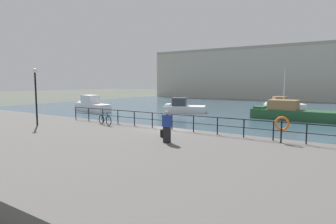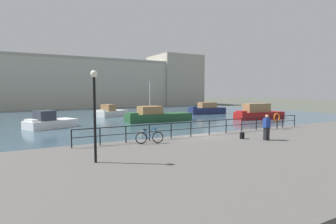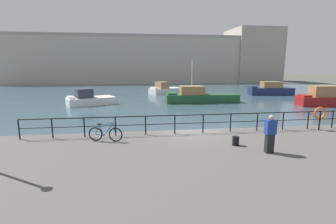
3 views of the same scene
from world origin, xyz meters
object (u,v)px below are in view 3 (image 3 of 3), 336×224
object	(u,v)px
harbor_building	(167,60)
moored_green_narrowboat	(271,90)
moored_blue_motorboat	(89,99)
mooring_bollard	(236,141)
parked_bicycle	(105,134)
moored_white_yacht	(165,89)
life_ring_stand	(320,114)
moored_cabin_cruiser	(199,96)
moored_harbor_tender	(330,98)
standing_person	(270,134)

from	to	relation	value
harbor_building	moored_green_narrowboat	xyz separation A→B (m)	(12.55, -33.36, -5.39)
moored_blue_motorboat	mooring_bollard	xyz separation A→B (m)	(10.28, -19.84, 0.45)
harbor_building	mooring_bollard	size ratio (longest dim) A/B	170.95
parked_bicycle	harbor_building	bearing A→B (deg)	93.21
mooring_bollard	parked_bicycle	bearing A→B (deg)	166.51
mooring_bollard	harbor_building	bearing A→B (deg)	85.61
moored_white_yacht	mooring_bollard	distance (m)	30.88
parked_bicycle	life_ring_stand	bearing A→B (deg)	16.66
mooring_bollard	life_ring_stand	xyz separation A→B (m)	(6.08, 2.13, 0.75)
harbor_building	moored_cabin_cruiser	xyz separation A→B (m)	(-1.12, -39.91, -5.46)
moored_green_narrowboat	moored_harbor_tender	bearing A→B (deg)	101.30
life_ring_stand	moored_blue_motorboat	bearing A→B (deg)	132.75
moored_harbor_tender	standing_person	xyz separation A→B (m)	(-17.09, -16.42, 0.87)
moored_blue_motorboat	mooring_bollard	distance (m)	22.35
moored_harbor_tender	standing_person	size ratio (longest dim) A/B	4.76
harbor_building	parked_bicycle	world-z (taller)	harbor_building
moored_harbor_tender	moored_white_yacht	bearing A→B (deg)	-34.38
life_ring_stand	standing_person	world-z (taller)	standing_person
parked_bicycle	moored_green_narrowboat	bearing A→B (deg)	60.71
harbor_building	moored_cabin_cruiser	world-z (taller)	harbor_building
moored_green_narrowboat	standing_person	world-z (taller)	standing_person
moored_cabin_cruiser	moored_white_yacht	distance (m)	11.29
moored_green_narrowboat	life_ring_stand	world-z (taller)	life_ring_stand
moored_cabin_cruiser	moored_white_yacht	size ratio (longest dim) A/B	1.57
moored_blue_motorboat	moored_white_yacht	world-z (taller)	moored_blue_motorboat
moored_green_narrowboat	moored_blue_motorboat	distance (m)	28.25
moored_white_yacht	standing_person	world-z (taller)	standing_person
harbor_building	moored_blue_motorboat	size ratio (longest dim) A/B	12.45
harbor_building	moored_blue_motorboat	bearing A→B (deg)	-110.36
moored_cabin_cruiser	parked_bicycle	distance (m)	20.96
moored_cabin_cruiser	life_ring_stand	bearing A→B (deg)	100.38
moored_green_narrowboat	mooring_bollard	size ratio (longest dim) A/B	16.13
moored_harbor_tender	life_ring_stand	size ratio (longest dim) A/B	5.75
moored_harbor_tender	mooring_bollard	size ratio (longest dim) A/B	18.26
moored_blue_motorboat	parked_bicycle	size ratio (longest dim) A/B	3.49
standing_person	moored_blue_motorboat	bearing A→B (deg)	27.63
moored_green_narrowboat	life_ring_stand	distance (m)	26.87
harbor_building	moored_blue_motorboat	world-z (taller)	harbor_building
life_ring_stand	mooring_bollard	bearing A→B (deg)	-160.66
moored_cabin_cruiser	parked_bicycle	size ratio (longest dim) A/B	5.42
moored_blue_motorboat	mooring_bollard	size ratio (longest dim) A/B	13.73
moored_white_yacht	moored_harbor_tender	bearing A→B (deg)	111.45
moored_cabin_cruiser	mooring_bollard	world-z (taller)	moored_cabin_cruiser
moored_green_narrowboat	moored_cabin_cruiser	size ratio (longest dim) A/B	0.76
mooring_bollard	standing_person	xyz separation A→B (m)	(1.05, -1.16, 0.64)
moored_white_yacht	moored_blue_motorboat	bearing A→B (deg)	18.83
moored_white_yacht	standing_person	xyz separation A→B (m)	(0.75, -32.03, 1.09)
harbor_building	standing_person	size ratio (longest dim) A/B	44.51
moored_green_narrowboat	moored_cabin_cruiser	distance (m)	15.15
harbor_building	moored_harbor_tender	bearing A→B (deg)	-73.15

